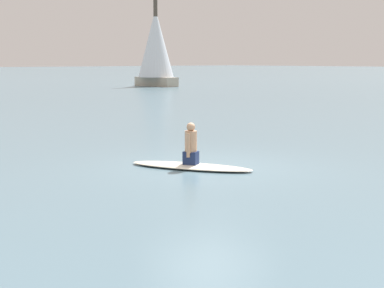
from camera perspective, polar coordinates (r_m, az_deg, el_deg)
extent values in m
plane|color=slate|center=(12.68, 1.79, -2.36)|extent=(400.00, 400.00, 0.00)
ellipsoid|color=silver|center=(12.50, -0.11, -2.29)|extent=(2.89, 2.01, 0.10)
cube|color=navy|center=(12.47, -0.12, -1.42)|extent=(0.39, 0.37, 0.29)
cylinder|color=tan|center=(12.41, -0.12, 0.26)|extent=(0.37, 0.37, 0.48)
sphere|color=tan|center=(12.36, -0.12, 1.77)|extent=(0.19, 0.19, 0.19)
cylinder|color=tan|center=(12.57, 0.15, 0.07)|extent=(0.10, 0.10, 0.53)
cylinder|color=tan|center=(12.26, -0.39, -0.14)|extent=(0.10, 0.10, 0.53)
cube|color=#B2A893|center=(53.06, -3.71, 6.42)|extent=(4.85, 1.67, 0.86)
cylinder|color=#4C4238|center=(53.06, -3.75, 10.76)|extent=(0.38, 0.38, 7.19)
cone|color=white|center=(53.05, -3.75, 10.30)|extent=(3.51, 3.51, 6.33)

